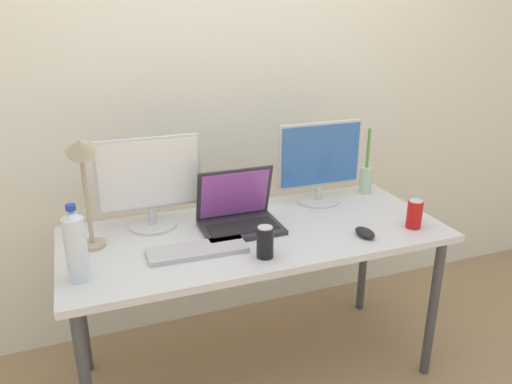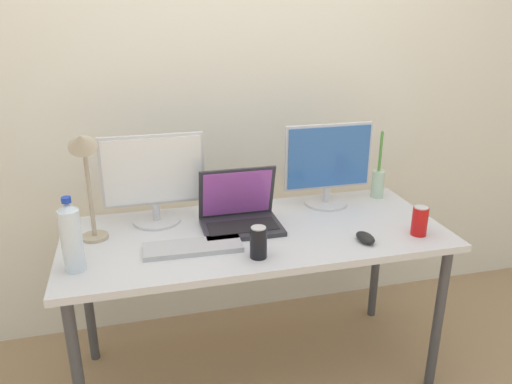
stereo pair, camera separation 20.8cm
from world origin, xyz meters
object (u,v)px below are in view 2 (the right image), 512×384
(water_bottle, at_px, (71,237))
(soda_can_near_keyboard, at_px, (258,242))
(laptop_silver, at_px, (240,214))
(bamboo_vase, at_px, (378,182))
(work_desk, at_px, (256,245))
(soda_can_by_laptop, at_px, (420,221))
(monitor_center, at_px, (328,164))
(mouse_by_keyboard, at_px, (365,238))
(desk_lamp, at_px, (85,165))
(keyboard_main, at_px, (193,247))
(monitor_left, at_px, (154,178))

(water_bottle, relative_size, soda_can_near_keyboard, 2.26)
(laptop_silver, height_order, bamboo_vase, bamboo_vase)
(work_desk, bearing_deg, soda_can_by_laptop, -17.24)
(work_desk, height_order, laptop_silver, laptop_silver)
(water_bottle, relative_size, bamboo_vase, 0.84)
(monitor_center, distance_m, soda_can_by_laptop, 0.51)
(laptop_silver, bearing_deg, mouse_by_keyboard, -31.13)
(mouse_by_keyboard, xyz_separation_m, water_bottle, (-1.14, 0.05, 0.11))
(soda_can_by_laptop, height_order, bamboo_vase, bamboo_vase)
(bamboo_vase, xyz_separation_m, desk_lamp, (-1.37, -0.19, 0.25))
(soda_can_by_laptop, xyz_separation_m, desk_lamp, (-1.33, 0.26, 0.27))
(soda_can_by_laptop, relative_size, bamboo_vase, 0.37)
(soda_can_by_laptop, height_order, desk_lamp, desk_lamp)
(desk_lamp, bearing_deg, keyboard_main, -23.10)
(monitor_left, xyz_separation_m, soda_can_near_keyboard, (0.36, -0.44, -0.15))
(work_desk, xyz_separation_m, mouse_by_keyboard, (0.41, -0.21, 0.08))
(monitor_center, distance_m, keyboard_main, 0.79)
(keyboard_main, xyz_separation_m, mouse_by_keyboard, (0.70, -0.11, 0.01))
(desk_lamp, bearing_deg, monitor_left, 29.65)
(soda_can_near_keyboard, bearing_deg, mouse_by_keyboard, 2.58)
(laptop_silver, height_order, desk_lamp, desk_lamp)
(mouse_by_keyboard, distance_m, soda_can_by_laptop, 0.25)
(laptop_silver, height_order, soda_can_near_keyboard, laptop_silver)
(monitor_left, bearing_deg, laptop_silver, -21.20)
(monitor_center, relative_size, bamboo_vase, 1.26)
(laptop_silver, relative_size, bamboo_vase, 0.99)
(work_desk, relative_size, monitor_left, 3.66)
(monitor_left, distance_m, laptop_silver, 0.41)
(monitor_left, xyz_separation_m, laptop_silver, (0.35, -0.14, -0.15))
(laptop_silver, xyz_separation_m, keyboard_main, (-0.23, -0.18, -0.05))
(work_desk, xyz_separation_m, soda_can_by_laptop, (0.66, -0.20, 0.13))
(water_bottle, bearing_deg, keyboard_main, 6.77)
(keyboard_main, bearing_deg, soda_can_near_keyboard, -26.30)
(water_bottle, height_order, soda_can_near_keyboard, water_bottle)
(monitor_center, height_order, mouse_by_keyboard, monitor_center)
(laptop_silver, distance_m, soda_can_by_laptop, 0.76)
(work_desk, height_order, soda_can_near_keyboard, soda_can_near_keyboard)
(laptop_silver, distance_m, water_bottle, 0.71)
(water_bottle, distance_m, bamboo_vase, 1.48)
(mouse_by_keyboard, bearing_deg, monitor_center, 83.36)
(monitor_center, relative_size, soda_can_by_laptop, 3.41)
(monitor_left, xyz_separation_m, water_bottle, (-0.32, -0.36, -0.08))
(bamboo_vase, relative_size, desk_lamp, 0.69)
(monitor_left, height_order, bamboo_vase, monitor_left)
(keyboard_main, bearing_deg, soda_can_by_laptop, -4.21)
(monitor_center, xyz_separation_m, soda_can_near_keyboard, (-0.46, -0.45, -0.14))
(mouse_by_keyboard, height_order, soda_can_near_keyboard, soda_can_near_keyboard)
(soda_can_near_keyboard, distance_m, soda_can_by_laptop, 0.71)
(mouse_by_keyboard, xyz_separation_m, desk_lamp, (-1.08, 0.27, 0.32))
(keyboard_main, height_order, soda_can_near_keyboard, soda_can_near_keyboard)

